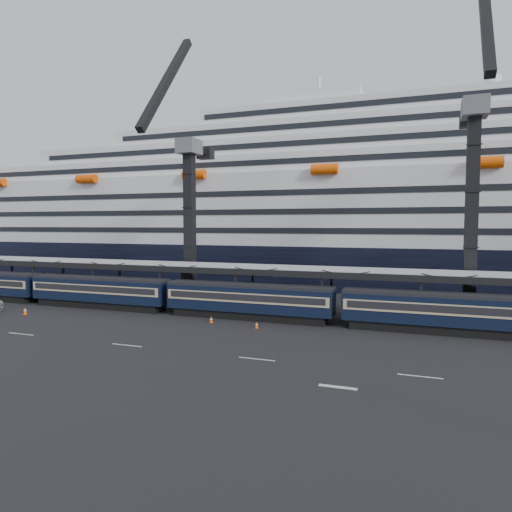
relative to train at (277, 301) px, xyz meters
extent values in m
plane|color=black|center=(4.65, -10.00, -2.20)|extent=(260.00, 260.00, 0.00)
cube|color=beige|center=(-21.35, -14.00, -2.19)|extent=(3.00, 0.15, 0.02)
cube|color=beige|center=(-9.35, -14.00, -2.19)|extent=(3.00, 0.15, 0.02)
cube|color=beige|center=(2.65, -14.00, -2.19)|extent=(3.00, 0.15, 0.02)
cube|color=beige|center=(14.65, -14.00, -2.19)|extent=(3.00, 0.15, 0.02)
cube|color=beige|center=(9.65, -18.00, -2.19)|extent=(2.50, 0.40, 0.02)
cube|color=black|center=(-23.35, 0.00, -1.75)|extent=(17.48, 2.40, 0.90)
cube|color=black|center=(-23.35, 0.00, 0.05)|extent=(19.00, 2.80, 2.70)
cube|color=tan|center=(-23.35, 0.00, 0.35)|extent=(18.62, 2.92, 1.05)
cube|color=black|center=(-23.35, 0.00, 0.40)|extent=(17.86, 2.98, 0.70)
cube|color=black|center=(-23.35, 0.00, 1.55)|extent=(19.00, 2.50, 0.35)
cube|color=black|center=(-3.35, 0.00, -1.75)|extent=(17.48, 2.40, 0.90)
cube|color=black|center=(-3.35, 0.00, 0.05)|extent=(19.00, 2.80, 2.70)
cube|color=tan|center=(-3.35, 0.00, 0.35)|extent=(18.62, 2.92, 1.05)
cube|color=black|center=(-3.35, 0.00, 0.40)|extent=(17.86, 2.98, 0.70)
cube|color=black|center=(-3.35, 0.00, 1.55)|extent=(19.00, 2.50, 0.35)
cube|color=black|center=(16.65, 0.00, -1.75)|extent=(17.48, 2.40, 0.90)
cube|color=black|center=(16.65, 0.00, 0.05)|extent=(19.00, 2.80, 2.70)
cube|color=tan|center=(16.65, 0.00, 0.35)|extent=(18.62, 2.92, 1.05)
cube|color=black|center=(16.65, 0.00, 0.40)|extent=(17.86, 2.98, 0.70)
cube|color=black|center=(16.65, 0.00, 1.55)|extent=(19.00, 2.50, 0.35)
cube|color=gray|center=(4.65, 4.00, 3.20)|extent=(130.00, 6.00, 0.25)
cube|color=black|center=(4.65, 1.00, 2.90)|extent=(130.00, 0.25, 0.70)
cube|color=black|center=(4.65, 7.00, 2.90)|extent=(130.00, 0.25, 0.70)
cube|color=black|center=(-45.35, 6.80, 0.50)|extent=(0.25, 0.25, 5.40)
cube|color=black|center=(-35.35, 1.20, 0.50)|extent=(0.25, 0.25, 5.40)
cube|color=black|center=(-35.35, 6.80, 0.50)|extent=(0.25, 0.25, 5.40)
cube|color=black|center=(-25.35, 1.20, 0.50)|extent=(0.25, 0.25, 5.40)
cube|color=black|center=(-25.35, 6.80, 0.50)|extent=(0.25, 0.25, 5.40)
cube|color=black|center=(-15.35, 1.20, 0.50)|extent=(0.25, 0.25, 5.40)
cube|color=black|center=(-15.35, 6.80, 0.50)|extent=(0.25, 0.25, 5.40)
cube|color=black|center=(-5.35, 1.20, 0.50)|extent=(0.25, 0.25, 5.40)
cube|color=black|center=(-5.35, 6.80, 0.50)|extent=(0.25, 0.25, 5.40)
cube|color=black|center=(4.65, 1.20, 0.50)|extent=(0.25, 0.25, 5.40)
cube|color=black|center=(4.65, 6.80, 0.50)|extent=(0.25, 0.25, 5.40)
cube|color=black|center=(14.65, 1.20, 0.50)|extent=(0.25, 0.25, 5.40)
cube|color=black|center=(14.65, 6.80, 0.50)|extent=(0.25, 0.25, 5.40)
cube|color=black|center=(4.65, 36.00, 1.30)|extent=(200.00, 28.00, 7.00)
cube|color=silver|center=(4.65, 36.00, 10.80)|extent=(190.00, 26.88, 12.00)
cube|color=silver|center=(4.65, 36.00, 18.30)|extent=(160.00, 24.64, 3.00)
cube|color=black|center=(4.65, 23.63, 18.30)|extent=(153.60, 0.12, 0.90)
cube|color=silver|center=(4.65, 36.00, 21.30)|extent=(124.00, 21.84, 3.00)
cube|color=black|center=(4.65, 25.03, 21.30)|extent=(119.04, 0.12, 0.90)
cube|color=silver|center=(4.65, 36.00, 24.30)|extent=(90.00, 19.04, 3.00)
cube|color=black|center=(4.65, 26.43, 24.30)|extent=(86.40, 0.12, 0.90)
cube|color=silver|center=(4.65, 36.00, 27.30)|extent=(56.00, 16.24, 3.00)
cube|color=black|center=(4.65, 27.83, 27.30)|extent=(53.76, 0.12, 0.90)
cube|color=silver|center=(-3.35, 36.00, 29.80)|extent=(16.00, 12.00, 2.50)
cylinder|color=silver|center=(24.65, 36.00, 30.30)|extent=(2.80, 2.80, 3.00)
cylinder|color=#F45207|center=(-43.35, 21.96, 16.60)|extent=(4.00, 1.60, 1.60)
cylinder|color=#F45207|center=(-21.35, 21.96, 16.60)|extent=(4.00, 1.60, 1.60)
cylinder|color=#F45207|center=(0.65, 21.96, 16.60)|extent=(4.00, 1.60, 1.60)
cylinder|color=#F45207|center=(22.65, 21.96, 16.60)|extent=(4.00, 1.60, 1.60)
cube|color=#505258|center=(-15.35, 9.00, -1.20)|extent=(4.50, 4.50, 2.00)
cube|color=black|center=(-15.35, 9.00, 8.80)|extent=(1.30, 1.30, 18.00)
cube|color=#505258|center=(-15.35, 9.00, 18.80)|extent=(2.60, 3.20, 2.00)
cube|color=black|center=(-15.35, 3.21, 25.69)|extent=(0.90, 12.26, 14.37)
cube|color=black|center=(-15.35, 11.52, 18.80)|extent=(0.90, 5.04, 0.90)
cube|color=black|center=(-15.35, 14.04, 18.60)|extent=(2.20, 1.60, 1.60)
cube|color=#505258|center=(19.65, 8.00, -1.20)|extent=(4.50, 4.50, 2.00)
cube|color=black|center=(19.65, 8.00, 9.80)|extent=(1.30, 1.30, 20.00)
cube|color=#505258|center=(19.65, 8.00, 20.80)|extent=(2.60, 3.20, 2.00)
cube|color=black|center=(19.65, 2.26, 28.99)|extent=(0.90, 12.21, 16.90)
cube|color=black|center=(19.65, 10.80, 20.80)|extent=(0.90, 5.60, 0.90)
cube|color=black|center=(19.65, 13.60, 20.60)|extent=(2.20, 1.60, 1.60)
cube|color=#F45207|center=(-28.78, -6.51, -2.18)|extent=(0.44, 0.44, 0.05)
cone|color=#F45207|center=(-28.78, -6.51, -1.74)|extent=(0.37, 0.37, 0.83)
cylinder|color=white|center=(-28.78, -6.51, -1.74)|extent=(0.31, 0.31, 0.14)
cube|color=#F45207|center=(-6.38, -3.24, -2.18)|extent=(0.37, 0.37, 0.04)
cone|color=#F45207|center=(-6.38, -3.24, -1.81)|extent=(0.31, 0.31, 0.71)
cylinder|color=white|center=(-6.38, -3.24, -1.81)|extent=(0.27, 0.27, 0.12)
cube|color=#F45207|center=(-0.95, -3.97, -2.18)|extent=(0.34, 0.34, 0.04)
cone|color=#F45207|center=(-0.95, -3.97, -1.84)|extent=(0.29, 0.29, 0.65)
cylinder|color=white|center=(-0.95, -3.97, -1.84)|extent=(0.24, 0.24, 0.11)
camera|label=1|loc=(14.41, -46.85, 8.31)|focal=32.00mm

